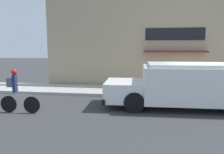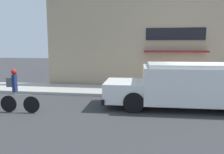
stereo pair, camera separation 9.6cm
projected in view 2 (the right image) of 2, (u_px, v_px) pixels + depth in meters
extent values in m
plane|color=#38383A|center=(193.00, 100.00, 10.90)|extent=(70.00, 70.00, 0.00)
cube|color=#ADAAA3|center=(188.00, 93.00, 12.19)|extent=(28.00, 2.66, 0.15)
cube|color=tan|center=(185.00, 41.00, 13.34)|extent=(17.72, 0.18, 5.90)
cube|color=black|center=(175.00, 34.00, 13.26)|extent=(3.54, 0.05, 0.74)
cube|color=maroon|center=(175.00, 51.00, 13.08)|extent=(3.72, 0.70, 0.10)
cube|color=white|center=(203.00, 84.00, 9.29)|extent=(5.14, 2.40, 1.51)
cube|color=white|center=(124.00, 90.00, 9.74)|extent=(1.73, 2.13, 0.83)
cube|color=white|center=(205.00, 65.00, 9.17)|extent=(4.73, 2.21, 0.13)
cube|color=black|center=(107.00, 97.00, 9.88)|extent=(0.18, 2.22, 0.24)
cube|color=red|center=(166.00, 78.00, 10.80)|extent=(0.04, 0.44, 0.44)
cylinder|color=black|center=(135.00, 92.00, 10.68)|extent=(0.85, 0.28, 0.84)
cylinder|color=black|center=(134.00, 102.00, 8.78)|extent=(0.85, 0.28, 0.84)
cylinder|color=black|center=(31.00, 105.00, 8.74)|extent=(0.68, 0.06, 0.68)
cylinder|color=black|center=(9.00, 104.00, 8.86)|extent=(0.68, 0.06, 0.68)
cylinder|color=#999EA3|center=(19.00, 95.00, 8.75)|extent=(0.94, 0.06, 0.04)
cylinder|color=#999EA3|center=(15.00, 93.00, 8.76)|extent=(0.04, 0.04, 0.12)
cube|color=navy|center=(15.00, 83.00, 8.70)|extent=(0.12, 0.20, 0.70)
sphere|color=red|center=(14.00, 72.00, 8.64)|extent=(0.22, 0.22, 0.22)
cube|color=#565B60|center=(10.00, 82.00, 8.72)|extent=(0.26, 0.15, 0.36)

